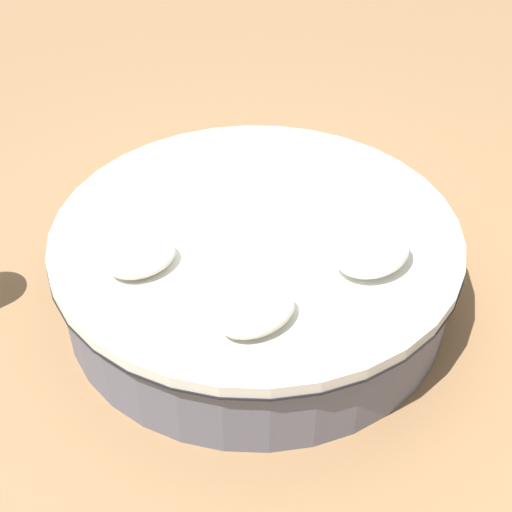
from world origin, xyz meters
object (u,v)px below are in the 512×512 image
at_px(round_bed, 256,262).
at_px(throw_pillow_2, 372,251).
at_px(throw_pillow_0, 141,257).
at_px(throw_pillow_1, 257,313).

relative_size(round_bed, throw_pillow_2, 5.25).
height_order(throw_pillow_0, throw_pillow_2, throw_pillow_2).
relative_size(throw_pillow_0, throw_pillow_2, 0.87).
bearing_deg(throw_pillow_0, throw_pillow_2, 143.38).
relative_size(throw_pillow_0, throw_pillow_1, 0.94).
distance_m(throw_pillow_0, throw_pillow_1, 0.82).
xyz_separation_m(throw_pillow_0, throw_pillow_1, (-0.26, 0.78, 0.00)).
xyz_separation_m(round_bed, throw_pillow_2, (-0.32, 0.70, 0.39)).
height_order(throw_pillow_0, throw_pillow_1, throw_pillow_1).
xyz_separation_m(throw_pillow_0, throw_pillow_2, (-1.08, 0.80, 0.03)).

